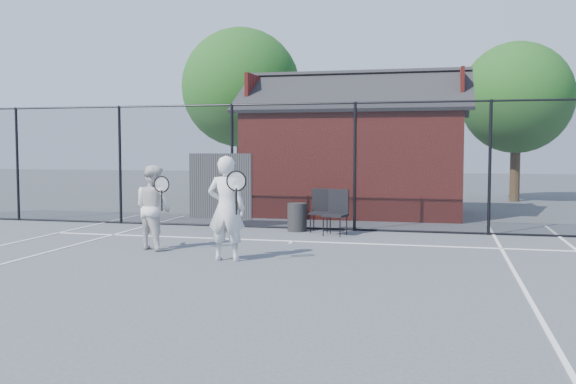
% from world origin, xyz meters
% --- Properties ---
extents(ground, '(80.00, 80.00, 0.00)m').
position_xyz_m(ground, '(0.00, 0.00, 0.00)').
color(ground, '#45494F').
rests_on(ground, ground).
extents(court_lines, '(11.02, 18.00, 0.01)m').
position_xyz_m(court_lines, '(0.00, -1.32, 0.01)').
color(court_lines, silver).
rests_on(court_lines, ground).
extents(fence, '(22.04, 3.00, 3.00)m').
position_xyz_m(fence, '(-0.30, 5.00, 1.45)').
color(fence, black).
rests_on(fence, ground).
extents(clubhouse, '(6.50, 4.36, 4.19)m').
position_xyz_m(clubhouse, '(0.50, 9.00, 1.61)').
color(clubhouse, maroon).
rests_on(clubhouse, ground).
extents(tree_left, '(4.48, 4.48, 6.44)m').
position_xyz_m(tree_left, '(-4.50, 13.50, 4.19)').
color(tree_left, '#382816').
rests_on(tree_left, ground).
extents(tree_right, '(3.97, 3.97, 5.70)m').
position_xyz_m(tree_right, '(5.50, 14.50, 3.71)').
color(tree_right, '#382816').
rests_on(tree_right, ground).
extents(player_front, '(0.81, 0.60, 1.81)m').
position_xyz_m(player_front, '(-0.60, 0.54, 0.91)').
color(player_front, silver).
rests_on(player_front, ground).
extents(player_back, '(0.96, 0.87, 1.61)m').
position_xyz_m(player_back, '(-2.36, 1.39, 0.81)').
color(player_back, silver).
rests_on(player_back, ground).
extents(chair_left, '(0.58, 0.59, 0.99)m').
position_xyz_m(chair_left, '(0.69, 4.10, 0.50)').
color(chair_left, black).
rests_on(chair_left, ground).
extents(chair_right, '(0.47, 0.49, 0.97)m').
position_xyz_m(chair_right, '(0.27, 4.60, 0.48)').
color(chair_right, black).
rests_on(chair_right, ground).
extents(waste_bin, '(0.54, 0.54, 0.65)m').
position_xyz_m(waste_bin, '(-0.28, 4.60, 0.33)').
color(waste_bin, '#252525').
rests_on(waste_bin, ground).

